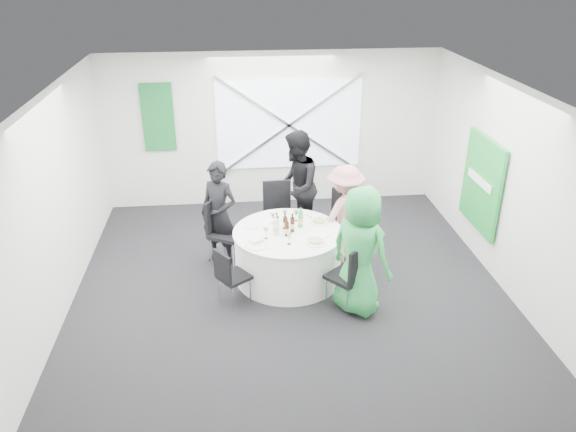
{
  "coord_description": "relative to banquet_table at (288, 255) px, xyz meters",
  "views": [
    {
      "loc": [
        -0.72,
        -6.8,
        4.36
      ],
      "look_at": [
        0.0,
        0.2,
        1.0
      ],
      "focal_mm": 35.0,
      "sensor_mm": 36.0,
      "label": 1
    }
  ],
  "objects": [
    {
      "name": "wine_glass_a",
      "position": [
        0.15,
        0.33,
        0.5
      ],
      "size": [
        0.07,
        0.07,
        0.17
      ],
      "color": "white",
      "rests_on": "banquet_table"
    },
    {
      "name": "floor",
      "position": [
        0.0,
        -0.2,
        -0.38
      ],
      "size": [
        6.0,
        6.0,
        0.0
      ],
      "primitive_type": "plane",
      "color": "black",
      "rests_on": "ground"
    },
    {
      "name": "fork_a",
      "position": [
        -0.53,
        -0.23,
        0.38
      ],
      "size": [
        0.11,
        0.12,
        0.01
      ],
      "primitive_type": "cube",
      "rotation": [
        0.0,
        0.0,
        -2.42
      ],
      "color": "silver",
      "rests_on": "banquet_table"
    },
    {
      "name": "plate_back_right",
      "position": [
        0.48,
        0.24,
        0.4
      ],
      "size": [
        0.27,
        0.27,
        0.04
      ],
      "color": "white",
      "rests_on": "banquet_table"
    },
    {
      "name": "ceiling",
      "position": [
        0.0,
        -0.2,
        2.42
      ],
      "size": [
        6.0,
        6.0,
        0.0
      ],
      "primitive_type": "plane",
      "rotation": [
        3.14,
        0.0,
        0.0
      ],
      "color": "white",
      "rests_on": "wall_back"
    },
    {
      "name": "green_sign",
      "position": [
        2.94,
        0.4,
        0.82
      ],
      "size": [
        0.05,
        1.2,
        1.4
      ],
      "primitive_type": "cube",
      "color": "green",
      "rests_on": "wall_right"
    },
    {
      "name": "green_water_bottle",
      "position": [
        0.19,
        0.13,
        0.49
      ],
      "size": [
        0.08,
        0.08,
        0.29
      ],
      "color": "green",
      "rests_on": "banquet_table"
    },
    {
      "name": "beer_bottle_c",
      "position": [
        0.06,
        -0.01,
        0.49
      ],
      "size": [
        0.06,
        0.06,
        0.28
      ],
      "color": "#3A1B0A",
      "rests_on": "banquet_table"
    },
    {
      "name": "green_banner",
      "position": [
        -2.0,
        2.75,
        1.32
      ],
      "size": [
        0.55,
        0.04,
        1.2
      ],
      "primitive_type": "cube",
      "color": "#135F2C",
      "rests_on": "wall_back"
    },
    {
      "name": "knife_a",
      "position": [
        -0.33,
        -0.47,
        0.38
      ],
      "size": [
        0.1,
        0.13,
        0.01
      ],
      "primitive_type": "cube",
      "rotation": [
        0.0,
        0.0,
        -2.47
      ],
      "color": "silver",
      "rests_on": "banquet_table"
    },
    {
      "name": "plate_front_left",
      "position": [
        -0.47,
        -0.38,
        0.39
      ],
      "size": [
        0.3,
        0.3,
        0.01
      ],
      "color": "white",
      "rests_on": "banquet_table"
    },
    {
      "name": "wall_left",
      "position": [
        -3.0,
        -0.2,
        1.02
      ],
      "size": [
        0.0,
        6.0,
        6.0
      ],
      "primitive_type": "plane",
      "rotation": [
        1.57,
        0.0,
        1.57
      ],
      "color": "silver",
      "rests_on": "floor"
    },
    {
      "name": "wine_glass_b",
      "position": [
        -0.02,
        -0.38,
        0.5
      ],
      "size": [
        0.07,
        0.07,
        0.17
      ],
      "color": "white",
      "rests_on": "banquet_table"
    },
    {
      "name": "fork_d",
      "position": [
        0.32,
        -0.48,
        0.38
      ],
      "size": [
        0.11,
        0.13,
        0.01
      ],
      "primitive_type": "cube",
      "rotation": [
        0.0,
        0.0,
        -0.69
      ],
      "color": "silver",
      "rests_on": "banquet_table"
    },
    {
      "name": "clear_water_bottle",
      "position": [
        -0.18,
        -0.09,
        0.5
      ],
      "size": [
        0.08,
        0.08,
        0.3
      ],
      "color": "silver",
      "rests_on": "banquet_table"
    },
    {
      "name": "wall_right",
      "position": [
        3.0,
        -0.2,
        1.02
      ],
      "size": [
        0.0,
        6.0,
        6.0
      ],
      "primitive_type": "plane",
      "rotation": [
        1.57,
        0.0,
        -1.57
      ],
      "color": "silver",
      "rests_on": "floor"
    },
    {
      "name": "chair_back_right",
      "position": [
        0.85,
        0.74,
        0.2
      ],
      "size": [
        0.64,
        0.64,
        0.99
      ],
      "rotation": [
        0.0,
        0.0,
        -0.86
      ],
      "color": "black",
      "rests_on": "floor"
    },
    {
      "name": "fork_e",
      "position": [
        -0.37,
        0.44,
        0.38
      ],
      "size": [
        0.09,
        0.13,
        0.01
      ],
      "primitive_type": "cube",
      "rotation": [
        0.0,
        0.0,
        2.57
      ],
      "color": "silver",
      "rests_on": "banquet_table"
    },
    {
      "name": "plate_front_right",
      "position": [
        0.34,
        -0.37,
        0.4
      ],
      "size": [
        0.29,
        0.29,
        0.04
      ],
      "color": "white",
      "rests_on": "banquet_table"
    },
    {
      "name": "person_man_back",
      "position": [
        0.26,
        1.25,
        0.53
      ],
      "size": [
        0.66,
        0.97,
        1.83
      ],
      "primitive_type": "imported",
      "rotation": [
        0.0,
        0.0,
        -1.78
      ],
      "color": "black",
      "rests_on": "floor"
    },
    {
      "name": "person_woman_green",
      "position": [
        0.84,
        -0.87,
        0.5
      ],
      "size": [
        1.0,
        1.0,
        1.75
      ],
      "primitive_type": "imported",
      "rotation": [
        0.0,
        0.0,
        2.33
      ],
      "color": "green",
      "rests_on": "floor"
    },
    {
      "name": "fork_b",
      "position": [
        0.13,
        0.56,
        0.38
      ],
      "size": [
        0.15,
        0.03,
        0.01
      ],
      "primitive_type": "cube",
      "rotation": [
        0.0,
        0.0,
        1.64
      ],
      "color": "silver",
      "rests_on": "banquet_table"
    },
    {
      "name": "chair_back_left",
      "position": [
        -0.94,
        0.56,
        0.23
      ],
      "size": [
        0.65,
        0.64,
        1.03
      ],
      "rotation": [
        0.0,
        0.0,
        1.03
      ],
      "color": "black",
      "rests_on": "floor"
    },
    {
      "name": "plate_back_left",
      "position": [
        -0.51,
        0.22,
        0.39
      ],
      "size": [
        0.25,
        0.25,
        0.01
      ],
      "color": "white",
      "rests_on": "banquet_table"
    },
    {
      "name": "plate_back",
      "position": [
        -0.04,
        0.51,
        0.39
      ],
      "size": [
        0.29,
        0.29,
        0.01
      ],
      "color": "white",
      "rests_on": "banquet_table"
    },
    {
      "name": "wine_glass_d",
      "position": [
        -0.01,
        0.35,
        0.5
      ],
      "size": [
        0.07,
        0.07,
        0.17
      ],
      "color": "white",
      "rests_on": "banquet_table"
    },
    {
      "name": "wall_front",
      "position": [
        0.0,
        -3.2,
        1.02
      ],
      "size": [
        6.0,
        0.0,
        6.0
      ],
      "primitive_type": "plane",
      "rotation": [
        -1.57,
        0.0,
        0.0
      ],
      "color": "silver",
      "rests_on": "floor"
    },
    {
      "name": "beer_bottle_b",
      "position": [
        -0.03,
        0.08,
        0.47
      ],
      "size": [
        0.06,
        0.06,
        0.25
      ],
      "color": "#3A1B0A",
      "rests_on": "banquet_table"
    },
    {
      "name": "beer_bottle_a",
      "position": [
        -0.15,
        0.11,
        0.47
      ],
      "size": [
        0.06,
        0.06,
        0.25
      ],
      "color": "#3A1B0A",
      "rests_on": "banquet_table"
    },
    {
      "name": "window_panel",
      "position": [
        0.3,
        2.76,
        1.12
      ],
      "size": [
        2.6,
        0.03,
        1.6
      ],
      "primitive_type": "cube",
      "color": "white",
      "rests_on": "wall_back"
    },
    {
      "name": "knife_d",
      "position": [
        0.52,
        -0.24,
        0.38
      ],
      "size": [
        0.11,
        0.12,
        0.01
      ],
      "primitive_type": "cube",
      "rotation": [
        0.0,
        0.0,
        -0.73
      ],
      "color": "silver",
      "rests_on": "banquet_table"
    },
    {
      "name": "wine_glass_e",
      "position": [
        -0.19,
        0.27,
        0.5
      ],
      "size": [
        0.07,
        0.07,
        0.17
      ],
      "color": "white",
      "rests_on": "banquet_table"
    },
    {
      "name": "knife_b",
      "position": [
        -0.16,
        0.55,
        0.38
      ],
      "size": [
        0.15,
        0.02,
        0.01
      ],
      "primitive_type": "cube",
      "rotation": [
        0.0,
        0.0,
        1.55
      ],
      "color": "silver",
      "rests_on": "banquet_table"
    },
    {
      "name": "knife_e",
      "position": [
        -0.56,
        0.15,
        0.38
      ],
      "size": [
        0.09,
        0.13,
        0.01
      ],
      "primitive_type": "cube",
      "rotation": [
        0.0,
        0.0,
        2.58
      ],
      "color": "silver",
      "rests_on": "banquet_table"
    },
    {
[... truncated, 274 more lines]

